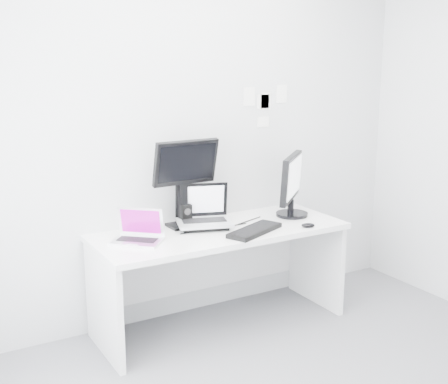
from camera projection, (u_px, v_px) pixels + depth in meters
The scene contains 14 objects.
back_wall at pixel (196, 136), 4.36m from camera, with size 3.60×3.60×0.00m, color #BBBDBF.
desk at pixel (220, 278), 4.28m from camera, with size 1.80×0.70×0.73m, color white.
macbook at pixel (136, 226), 3.86m from camera, with size 0.31×0.24×0.24m, color silver.
speaker at pixel (185, 215), 4.28m from camera, with size 0.08×0.08×0.16m, color black.
dell_laptop at pixel (204, 207), 4.19m from camera, with size 0.38×0.29×0.31m, color #B3B6BB.
rear_monitor at pixel (185, 182), 4.20m from camera, with size 0.47×0.17×0.64m, color black.
samsung_monitor at pixel (293, 185), 4.49m from camera, with size 0.53×0.24×0.49m, color black.
keyboard at pixel (255, 230), 4.11m from camera, with size 0.46×0.16×0.03m, color black.
mouse at pixel (308, 225), 4.23m from camera, with size 0.10×0.06×0.03m, color black.
wall_note_0 at pixel (249, 97), 4.51m from camera, with size 0.10×0.00×0.14m, color white.
wall_note_1 at pixel (266, 101), 4.59m from camera, with size 0.09×0.00×0.13m, color white.
wall_note_2 at pixel (282, 94), 4.65m from camera, with size 0.10×0.00×0.14m, color white.
wall_note_3 at pixel (263, 122), 4.62m from camera, with size 0.11×0.00×0.08m, color white.
wall_note_4 at pixel (263, 102), 4.58m from camera, with size 0.11×0.00×0.11m, color white.
Camera 1 is at (-1.99, -2.26, 1.93)m, focal length 47.82 mm.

